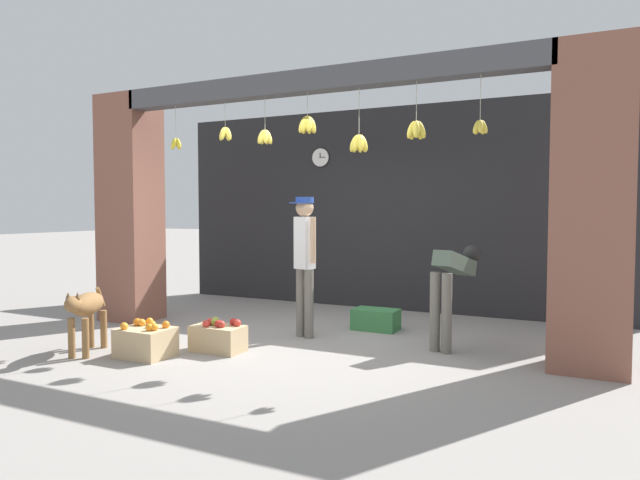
{
  "coord_description": "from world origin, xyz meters",
  "views": [
    {
      "loc": [
        2.93,
        -5.55,
        1.51
      ],
      "look_at": [
        0.0,
        0.39,
        1.16
      ],
      "focal_mm": 32.0,
      "sensor_mm": 36.0,
      "label": 1
    }
  ],
  "objects": [
    {
      "name": "ground_plane",
      "position": [
        0.0,
        0.0,
        0.0
      ],
      "size": [
        60.0,
        60.0,
        0.0
      ],
      "primitive_type": "plane",
      "color": "gray"
    },
    {
      "name": "shop_back_wall",
      "position": [
        0.0,
        2.66,
        1.52
      ],
      "size": [
        7.0,
        0.12,
        3.04
      ],
      "primitive_type": "cube",
      "color": "#232326",
      "rests_on": "ground_plane"
    },
    {
      "name": "shop_pillar_left",
      "position": [
        -2.85,
        0.3,
        1.52
      ],
      "size": [
        0.7,
        0.6,
        3.04
      ],
      "primitive_type": "cube",
      "color": "brown",
      "rests_on": "ground_plane"
    },
    {
      "name": "shop_pillar_right",
      "position": [
        2.85,
        0.3,
        1.52
      ],
      "size": [
        0.7,
        0.6,
        3.04
      ],
      "primitive_type": "cube",
      "color": "brown",
      "rests_on": "ground_plane"
    },
    {
      "name": "storefront_awning",
      "position": [
        0.01,
        0.12,
        2.87
      ],
      "size": [
        5.1,
        0.31,
        0.94
      ],
      "color": "#4C4C51"
    },
    {
      "name": "dog",
      "position": [
        -1.87,
        -1.34,
        0.47
      ],
      "size": [
        0.48,
        0.82,
        0.69
      ],
      "rotation": [
        0.0,
        0.0,
        -1.14
      ],
      "color": "olive",
      "rests_on": "ground_plane"
    },
    {
      "name": "shopkeeper",
      "position": [
        -0.19,
        0.37,
        0.98
      ],
      "size": [
        0.33,
        0.29,
        1.66
      ],
      "rotation": [
        0.0,
        0.0,
        2.83
      ],
      "color": "#6B665B",
      "rests_on": "ground_plane"
    },
    {
      "name": "worker_stooping",
      "position": [
        1.5,
        0.6,
        0.74
      ],
      "size": [
        0.41,
        0.83,
        1.11
      ],
      "rotation": [
        0.0,
        0.0,
        -0.27
      ],
      "color": "#6B665B",
      "rests_on": "ground_plane"
    },
    {
      "name": "fruit_crate_oranges",
      "position": [
        -1.24,
        -1.16,
        0.16
      ],
      "size": [
        0.53,
        0.42,
        0.37
      ],
      "color": "tan",
      "rests_on": "ground_plane"
    },
    {
      "name": "fruit_crate_apples",
      "position": [
        -0.7,
        -0.65,
        0.15
      ],
      "size": [
        0.55,
        0.32,
        0.35
      ],
      "color": "tan",
      "rests_on": "ground_plane"
    },
    {
      "name": "produce_box_green",
      "position": [
        0.42,
        1.12,
        0.13
      ],
      "size": [
        0.56,
        0.35,
        0.26
      ],
      "primitive_type": "cube",
      "color": "#387A42",
      "rests_on": "ground_plane"
    },
    {
      "name": "water_bottle",
      "position": [
        -1.62,
        -0.69,
        0.13
      ],
      "size": [
        0.07,
        0.07,
        0.27
      ],
      "color": "silver",
      "rests_on": "ground_plane"
    },
    {
      "name": "wall_clock",
      "position": [
        -1.07,
        2.58,
        2.34
      ],
      "size": [
        0.3,
        0.03,
        0.3
      ],
      "color": "black"
    }
  ]
}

